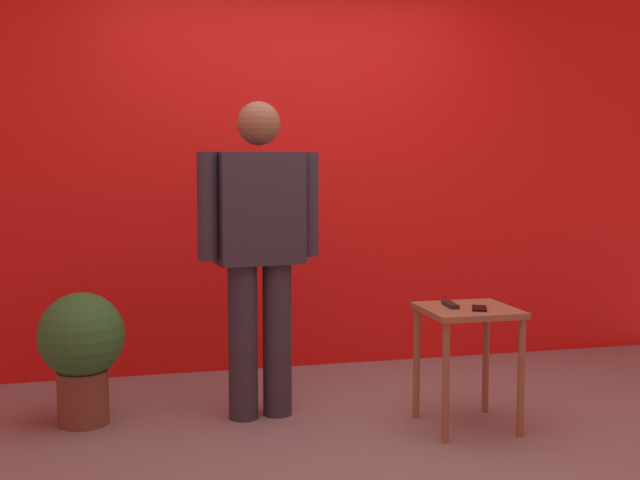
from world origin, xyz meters
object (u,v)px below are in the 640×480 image
Objects in this scene: tv_remote at (450,305)px; potted_plant at (82,347)px; side_table at (468,330)px; cell_phone at (479,308)px; standing_person at (259,243)px.

tv_remote is 1.90m from potted_plant.
cell_phone reaches higher than side_table.
potted_plant is (-1.94, 0.58, -0.22)m from cell_phone.
side_table is 3.64× the size of tv_remote.
cell_phone is (0.03, -0.06, 0.12)m from side_table.
standing_person is at bearing 157.01° from side_table.
tv_remote is at bearing 149.85° from side_table.
tv_remote reaches higher than cell_phone.
tv_remote is at bearing -22.35° from standing_person.
cell_phone is 0.21× the size of potted_plant.
standing_person reaches higher than side_table.
standing_person is 1.17m from cell_phone.
tv_remote is (0.92, -0.38, -0.30)m from standing_person.
tv_remote is at bearing 159.05° from cell_phone.
side_table is 0.90× the size of potted_plant.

